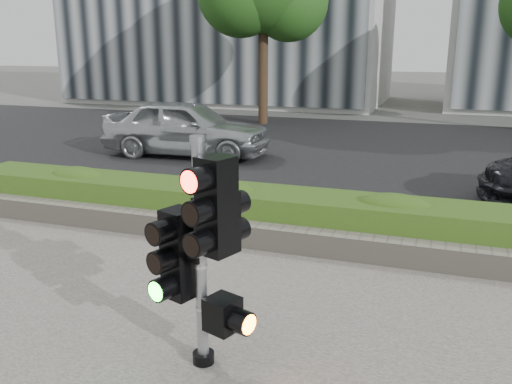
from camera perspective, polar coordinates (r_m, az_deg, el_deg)
ground at (r=6.38m, az=-2.17°, el=-12.15°), size 120.00×120.00×0.00m
road at (r=15.69m, az=11.22°, el=4.19°), size 60.00×13.00×0.02m
curb at (r=9.14m, az=5.01°, el=-3.16°), size 60.00×0.25×0.12m
stone_wall at (r=7.95m, az=2.80°, el=-4.90°), size 12.00×0.32×0.34m
hedge at (r=8.49m, az=4.06°, el=-2.39°), size 12.00×1.00×0.68m
traffic_signal at (r=4.86m, az=-5.38°, el=-5.40°), size 0.80×0.66×2.16m
car_silver at (r=14.76m, az=-7.31°, el=6.73°), size 4.59×2.07×1.53m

